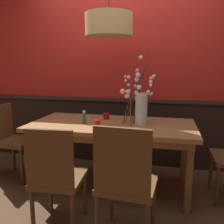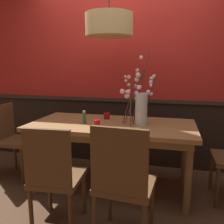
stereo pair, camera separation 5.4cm
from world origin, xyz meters
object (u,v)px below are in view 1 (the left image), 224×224
object	(u,v)px
dining_table	(112,131)
chair_near_side_right	(125,180)
vase_with_blossoms	(140,104)
condiment_bottle	(84,118)
candle_holder_nearer_center	(106,116)
chair_near_side_left	(56,175)
chair_head_west_end	(11,137)
pendant_lamp	(109,25)
candle_holder_nearer_edge	(97,123)

from	to	relation	value
dining_table	chair_near_side_right	distance (m)	0.94
chair_near_side_right	vase_with_blossoms	distance (m)	1.01
condiment_bottle	vase_with_blossoms	bearing A→B (deg)	10.70
candle_holder_nearer_center	condiment_bottle	distance (m)	0.34
chair_near_side_left	condiment_bottle	size ratio (longest dim) A/B	6.50
chair_near_side_left	vase_with_blossoms	size ratio (longest dim) A/B	1.17
dining_table	condiment_bottle	world-z (taller)	condiment_bottle
chair_head_west_end	pendant_lamp	size ratio (longest dim) A/B	1.02
candle_holder_nearer_edge	chair_near_side_left	bearing A→B (deg)	-103.46
vase_with_blossoms	chair_head_west_end	bearing A→B (deg)	-178.27
dining_table	candle_holder_nearer_edge	distance (m)	0.24
dining_table	chair_head_west_end	size ratio (longest dim) A/B	1.97
candle_holder_nearer_edge	condiment_bottle	distance (m)	0.20
chair_head_west_end	condiment_bottle	xyz separation A→B (m)	(1.00, -0.07, 0.31)
vase_with_blossoms	candle_holder_nearer_edge	bearing A→B (deg)	-154.33
chair_head_west_end	candle_holder_nearer_edge	xyz separation A→B (m)	(1.18, -0.16, 0.28)
chair_near_side_right	candle_holder_nearer_center	world-z (taller)	chair_near_side_right
chair_near_side_left	candle_holder_nearer_center	world-z (taller)	chair_near_side_left
dining_table	pendant_lamp	size ratio (longest dim) A/B	2.02
chair_head_west_end	candle_holder_nearer_center	distance (m)	1.24
vase_with_blossoms	condiment_bottle	size ratio (longest dim) A/B	5.55
chair_near_side_left	candle_holder_nearer_edge	bearing A→B (deg)	76.54
chair_head_west_end	chair_near_side_right	bearing A→B (deg)	-28.26
dining_table	chair_head_west_end	distance (m)	1.31
dining_table	candle_holder_nearer_center	bearing A→B (deg)	120.02
chair_near_side_right	chair_near_side_left	size ratio (longest dim) A/B	1.05
chair_near_side_right	candle_holder_nearer_center	distance (m)	1.18
dining_table	chair_near_side_left	distance (m)	0.91
dining_table	chair_near_side_left	bearing A→B (deg)	-108.47
condiment_bottle	pendant_lamp	xyz separation A→B (m)	(0.24, 0.18, 1.00)
chair_near_side_right	condiment_bottle	world-z (taller)	chair_near_side_right
chair_near_side_right	candle_holder_nearer_center	bearing A→B (deg)	111.25
pendant_lamp	candle_holder_nearer_edge	bearing A→B (deg)	-103.40
chair_near_side_right	candle_holder_nearer_center	xyz separation A→B (m)	(-0.42, 1.08, 0.26)
chair_near_side_left	candle_holder_nearer_edge	world-z (taller)	chair_near_side_left
chair_near_side_left	vase_with_blossoms	world-z (taller)	vase_with_blossoms
chair_head_west_end	chair_near_side_left	bearing A→B (deg)	-39.42
chair_head_west_end	chair_near_side_right	world-z (taller)	chair_near_side_right
chair_head_west_end	chair_near_side_left	distance (m)	1.32
candle_holder_nearer_center	chair_head_west_end	bearing A→B (deg)	-169.81
dining_table	chair_head_west_end	world-z (taller)	chair_head_west_end
dining_table	vase_with_blossoms	distance (m)	0.44
vase_with_blossoms	condiment_bottle	distance (m)	0.64
condiment_bottle	candle_holder_nearer_edge	bearing A→B (deg)	-27.03
chair_near_side_right	candle_holder_nearer_center	size ratio (longest dim) A/B	12.55
vase_with_blossoms	chair_near_side_left	bearing A→B (deg)	-123.71
dining_table	chair_head_west_end	bearing A→B (deg)	-179.45
dining_table	chair_head_west_end	xyz separation A→B (m)	(-1.30, -0.01, -0.16)
dining_table	vase_with_blossoms	bearing A→B (deg)	6.68
chair_head_west_end	chair_near_side_left	xyz separation A→B (m)	(1.02, -0.84, -0.01)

